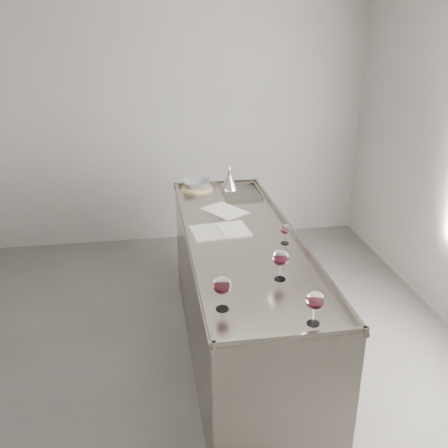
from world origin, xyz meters
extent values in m
cube|color=#4F4C4A|center=(0.00, 0.00, -0.01)|extent=(4.50, 5.00, 0.02)
cube|color=#989693|center=(0.00, 2.51, 1.40)|extent=(4.50, 0.02, 2.80)
cube|color=gray|center=(0.50, 0.30, 0.46)|extent=(0.75, 2.40, 0.92)
cube|color=gray|center=(0.50, 0.30, 0.93)|extent=(0.77, 2.42, 0.02)
cube|color=gray|center=(0.50, -0.89, 0.96)|extent=(0.77, 0.02, 0.03)
cube|color=gray|center=(0.50, 1.49, 0.96)|extent=(0.77, 0.02, 0.03)
cube|color=gray|center=(0.14, 0.30, 0.96)|extent=(0.02, 2.42, 0.03)
cube|color=gray|center=(0.86, 0.30, 0.96)|extent=(0.02, 2.42, 0.03)
cube|color=#595654|center=(0.68, 1.22, 0.94)|extent=(0.30, 0.38, 0.01)
cylinder|color=white|center=(0.23, -0.58, 0.94)|extent=(0.07, 0.07, 0.00)
cylinder|color=white|center=(0.23, -0.58, 0.99)|extent=(0.01, 0.01, 0.09)
ellipsoid|color=white|center=(0.22, -0.58, 1.08)|extent=(0.10, 0.10, 0.10)
cylinder|color=#34070A|center=(0.23, -0.58, 1.06)|extent=(0.07, 0.07, 0.02)
cylinder|color=white|center=(0.65, -0.78, 0.94)|extent=(0.06, 0.06, 0.00)
cylinder|color=white|center=(0.65, -0.78, 0.99)|extent=(0.01, 0.01, 0.09)
ellipsoid|color=white|center=(0.65, -0.78, 1.07)|extent=(0.09, 0.09, 0.10)
cylinder|color=#32060C|center=(0.65, -0.78, 1.05)|extent=(0.07, 0.07, 0.02)
cylinder|color=white|center=(0.60, -0.32, 0.94)|extent=(0.07, 0.07, 0.00)
cylinder|color=white|center=(0.60, -0.32, 0.99)|extent=(0.01, 0.01, 0.09)
ellipsoid|color=white|center=(0.60, -0.32, 1.08)|extent=(0.10, 0.10, 0.10)
cylinder|color=#3C0814|center=(0.60, -0.32, 1.06)|extent=(0.07, 0.07, 0.02)
cylinder|color=white|center=(0.76, 0.16, 0.94)|extent=(0.06, 0.06, 0.00)
cylinder|color=white|center=(0.76, 0.16, 0.98)|extent=(0.01, 0.01, 0.07)
ellipsoid|color=white|center=(0.76, 0.16, 1.04)|extent=(0.07, 0.07, 0.07)
cylinder|color=#3C080F|center=(0.76, 0.16, 1.03)|extent=(0.05, 0.05, 0.02)
cube|color=silver|center=(0.27, 0.41, 0.95)|extent=(0.22, 0.29, 0.01)
cube|color=silver|center=(0.47, 0.43, 0.95)|extent=(0.22, 0.29, 0.01)
cylinder|color=white|center=(0.37, 0.42, 0.95)|extent=(0.04, 0.27, 0.01)
cube|color=white|center=(0.46, 0.82, 0.94)|extent=(0.37, 0.40, 0.00)
cylinder|color=#D2BD88|center=(0.31, 1.38, 0.95)|extent=(0.33, 0.33, 0.02)
imported|color=#87989E|center=(0.31, 1.38, 0.99)|extent=(0.25, 0.25, 0.06)
cone|color=#A59D93|center=(0.59, 1.33, 1.01)|extent=(0.15, 0.15, 0.13)
cylinder|color=#A59D93|center=(0.59, 1.33, 1.09)|extent=(0.03, 0.03, 0.03)
cylinder|color=#9A602A|center=(0.59, 1.33, 1.11)|extent=(0.04, 0.04, 0.02)
cone|color=#A59D93|center=(0.59, 1.33, 1.14)|extent=(0.03, 0.03, 0.04)
camera|label=1|loc=(-0.12, -2.76, 2.33)|focal=40.00mm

